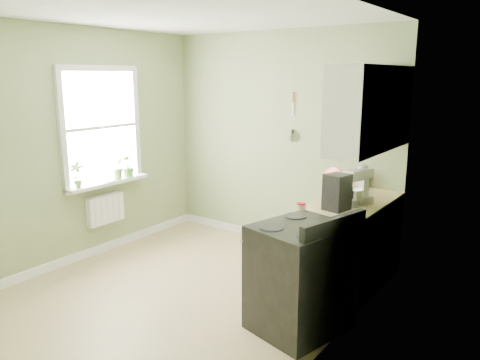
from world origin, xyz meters
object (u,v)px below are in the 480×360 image
Objects in this scene: stand_mixer at (358,188)px; kettle at (362,179)px; stove at (300,277)px; coffee_maker at (337,193)px.

kettle is at bearing 108.24° from stand_mixer.
stand_mixer is 0.71m from kettle.
coffee_maker reaches higher than stove.
coffee_maker is at bearing -104.36° from stand_mixer.
stand_mixer is at bearing -71.76° from kettle.
stove is 1.17m from stand_mixer.
stove is at bearing -85.17° from kettle.
stand_mixer is 1.12× the size of coffee_maker.
kettle is (-0.14, 1.67, 0.54)m from stove.
stove is at bearing -89.79° from coffee_maker.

